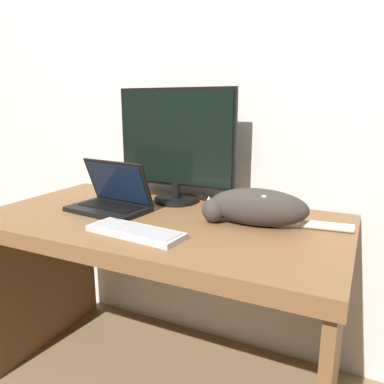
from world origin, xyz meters
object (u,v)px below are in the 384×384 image
(monitor, at_px, (176,145))
(external_keyboard, at_px, (135,232))
(laptop, at_px, (111,200))
(cat, at_px, (255,207))

(monitor, relative_size, external_keyboard, 1.55)
(laptop, relative_size, cat, 0.65)
(laptop, bearing_deg, external_keyboard, -31.88)
(external_keyboard, bearing_deg, monitor, 105.94)
(laptop, distance_m, cat, 0.62)
(laptop, bearing_deg, cat, 13.47)
(monitor, height_order, cat, monitor)
(monitor, xyz_separation_m, external_keyboard, (0.08, -0.47, -0.26))
(monitor, distance_m, cat, 0.51)
(laptop, height_order, external_keyboard, laptop)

